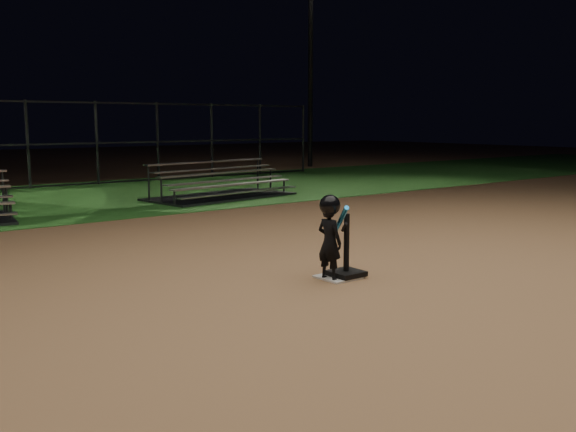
# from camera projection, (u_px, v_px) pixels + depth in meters

# --- Properties ---
(ground) EXTENTS (80.00, 80.00, 0.00)m
(ground) POSITION_uv_depth(u_px,v_px,m) (338.00, 278.00, 7.70)
(ground) COLOR #9D6E47
(ground) RESTS_ON ground
(grass_strip) EXTENTS (60.00, 8.00, 0.01)m
(grass_strip) POSITION_uv_depth(u_px,v_px,m) (66.00, 199.00, 15.52)
(grass_strip) COLOR #22581C
(grass_strip) RESTS_ON ground
(home_plate) EXTENTS (0.45, 0.45, 0.02)m
(home_plate) POSITION_uv_depth(u_px,v_px,m) (338.00, 277.00, 7.69)
(home_plate) COLOR beige
(home_plate) RESTS_ON ground
(batting_tee) EXTENTS (0.38, 0.38, 0.77)m
(batting_tee) POSITION_uv_depth(u_px,v_px,m) (346.00, 264.00, 7.70)
(batting_tee) COLOR black
(batting_tee) RESTS_ON home_plate
(child_batter) EXTENTS (0.41, 0.57, 1.04)m
(child_batter) POSITION_uv_depth(u_px,v_px,m) (330.00, 235.00, 7.51)
(child_batter) COLOR black
(child_batter) RESTS_ON ground
(bleacher_right) EXTENTS (3.89, 2.30, 0.90)m
(bleacher_right) POSITION_uv_depth(u_px,v_px,m) (221.00, 191.00, 15.72)
(bleacher_right) COLOR #B1B1B6
(bleacher_right) RESTS_ON ground
(backstop_fence) EXTENTS (20.08, 0.08, 2.50)m
(backstop_fence) POSITION_uv_depth(u_px,v_px,m) (28.00, 145.00, 17.68)
(backstop_fence) COLOR #38383D
(backstop_fence) RESTS_ON ground
(light_pole_right) EXTENTS (0.90, 0.53, 8.30)m
(light_pole_right) POSITION_uv_depth(u_px,v_px,m) (311.00, 47.00, 25.90)
(light_pole_right) COLOR #2D2D30
(light_pole_right) RESTS_ON ground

